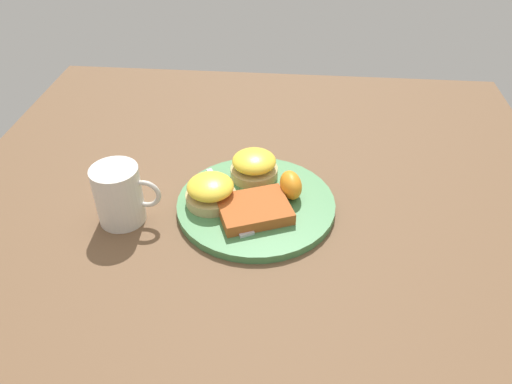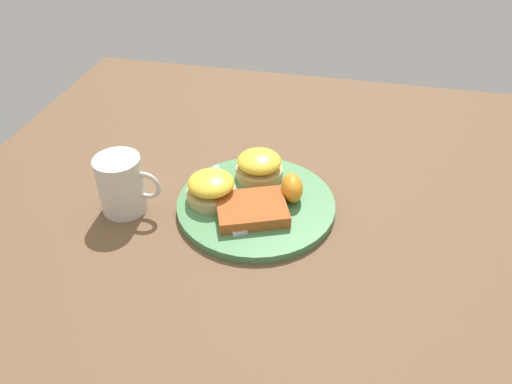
{
  "view_description": "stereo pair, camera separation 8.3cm",
  "coord_description": "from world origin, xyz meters",
  "views": [
    {
      "loc": [
        0.06,
        -0.66,
        0.54
      ],
      "look_at": [
        0.0,
        0.0,
        0.03
      ],
      "focal_mm": 35.0,
      "sensor_mm": 36.0,
      "label": 1
    },
    {
      "loc": [
        0.14,
        -0.65,
        0.54
      ],
      "look_at": [
        0.0,
        0.0,
        0.03
      ],
      "focal_mm": 35.0,
      "sensor_mm": 36.0,
      "label": 2
    }
  ],
  "objects": [
    {
      "name": "orange_wedge",
      "position": [
        0.06,
        0.02,
        0.04
      ],
      "size": [
        0.05,
        0.07,
        0.04
      ],
      "primitive_type": "ellipsoid",
      "rotation": [
        0.0,
        0.0,
        4.99
      ],
      "color": "orange",
      "rests_on": "plate"
    },
    {
      "name": "plate",
      "position": [
        0.0,
        0.0,
        0.01
      ],
      "size": [
        0.27,
        0.27,
        0.01
      ],
      "primitive_type": "cylinder",
      "color": "#47844C",
      "rests_on": "ground_plane"
    },
    {
      "name": "sandwich_benedict_right",
      "position": [
        -0.08,
        -0.01,
        0.04
      ],
      "size": [
        0.09,
        0.09,
        0.05
      ],
      "color": "tan",
      "rests_on": "plate"
    },
    {
      "name": "cup",
      "position": [
        -0.22,
        -0.05,
        0.05
      ],
      "size": [
        0.11,
        0.08,
        0.1
      ],
      "color": "silver",
      "rests_on": "ground_plane"
    },
    {
      "name": "fork",
      "position": [
        -0.04,
        -0.02,
        0.02
      ],
      "size": [
        0.1,
        0.18,
        0.0
      ],
      "color": "silver",
      "rests_on": "plate"
    },
    {
      "name": "sandwich_benedict_left",
      "position": [
        -0.01,
        0.07,
        0.04
      ],
      "size": [
        0.09,
        0.09,
        0.05
      ],
      "color": "tan",
      "rests_on": "plate"
    },
    {
      "name": "hashbrown_patty",
      "position": [
        0.0,
        -0.03,
        0.02
      ],
      "size": [
        0.14,
        0.12,
        0.02
      ],
      "primitive_type": "cube",
      "rotation": [
        0.0,
        0.0,
        0.38
      ],
      "color": "#AD5323",
      "rests_on": "plate"
    },
    {
      "name": "ground_plane",
      "position": [
        0.0,
        0.0,
        0.0
      ],
      "size": [
        1.1,
        1.1,
        0.0
      ],
      "primitive_type": "plane",
      "color": "brown"
    }
  ]
}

